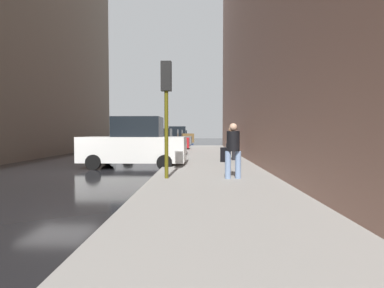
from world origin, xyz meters
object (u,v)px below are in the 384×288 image
fire_hydrant (176,156)px  traffic_light (166,94)px  rolling_suitcase (224,155)px  parked_white_van (135,144)px  parked_red_hatchback (165,141)px  parked_blue_sedan (179,137)px  pedestrian_in_tan_coat (231,141)px  parked_silver_sedan (154,143)px  parked_gray_coupe (172,139)px  pedestrian_in_jeans (233,148)px  parked_bronze_suv (176,136)px

fire_hydrant → traffic_light: (0.05, -4.45, 2.26)m
rolling_suitcase → parked_white_van: bearing=-163.4°
parked_white_van → parked_red_hatchback: (0.00, 11.76, -0.18)m
parked_blue_sedan → traffic_light: 34.75m
parked_blue_sedan → pedestrian_in_tan_coat: (4.48, -28.72, 0.26)m
parked_silver_sedan → parked_gray_coupe: bearing=90.0°
parked_red_hatchback → parked_gray_coupe: (-0.00, 6.43, 0.00)m
parked_white_van → pedestrian_in_jeans: bearing=-45.8°
parked_blue_sedan → traffic_light: size_ratio=1.17×
parked_red_hatchback → parked_gray_coupe: same height
parked_white_van → parked_gray_coupe: size_ratio=1.09×
pedestrian_in_jeans → rolling_suitcase: bearing=88.2°
parked_silver_sedan → pedestrian_in_jeans: size_ratio=2.47×
parked_silver_sedan → parked_red_hatchback: size_ratio=1.00×
fire_hydrant → pedestrian_in_tan_coat: 3.12m
parked_white_van → parked_blue_sedan: bearing=90.0°
pedestrian_in_tan_coat → parked_gray_coupe: bearing=105.4°
parked_white_van → rolling_suitcase: bearing=16.6°
parked_red_hatchback → parked_gray_coupe: size_ratio=0.99×
pedestrian_in_jeans → parked_white_van: bearing=134.2°
parked_gray_coupe → parked_bronze_suv: parked_bronze_suv is taller
parked_gray_coupe → rolling_suitcase: bearing=-76.5°
parked_red_hatchback → parked_blue_sedan: size_ratio=1.00×
parked_blue_sedan → pedestrian_in_tan_coat: bearing=-81.1°
parked_silver_sedan → pedestrian_in_tan_coat: bearing=-39.3°
parked_white_van → parked_silver_sedan: parked_white_van is taller
parked_blue_sedan → rolling_suitcase: 29.71m
pedestrian_in_tan_coat → parked_red_hatchback: bearing=114.5°
parked_blue_sedan → fire_hydrant: (1.80, -30.20, -0.35)m
parked_gray_coupe → parked_bronze_suv: 5.94m
fire_hydrant → pedestrian_in_tan_coat: size_ratio=0.41×
fire_hydrant → rolling_suitcase: rolling_suitcase is taller
parked_silver_sedan → parked_blue_sedan: 25.06m
fire_hydrant → parked_red_hatchback: bearing=99.1°
traffic_light → parked_bronze_suv: bearing=93.8°
parked_white_van → parked_red_hatchback: bearing=90.0°
parked_white_van → fire_hydrant: size_ratio=6.57×
parked_blue_sedan → parked_white_van: bearing=-90.0°
parked_silver_sedan → pedestrian_in_jeans: bearing=-67.9°
parked_gray_coupe → pedestrian_in_tan_coat: size_ratio=2.49×
parked_bronze_suv → pedestrian_in_tan_coat: size_ratio=2.71×
parked_blue_sedan → rolling_suitcase: parked_blue_sedan is taller
parked_white_van → parked_blue_sedan: parked_white_van is taller
parked_red_hatchback → pedestrian_in_jeans: (3.92, -15.79, 0.26)m
parked_white_van → parked_red_hatchback: parked_white_van is taller
parked_bronze_suv → traffic_light: (1.85, -28.14, 1.73)m
parked_bronze_suv → traffic_light: bearing=-86.2°
fire_hydrant → rolling_suitcase: bearing=18.8°
traffic_light → rolling_suitcase: bearing=66.9°
traffic_light → rolling_suitcase: size_ratio=3.46×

